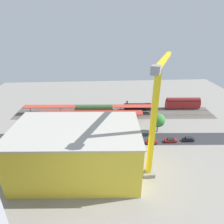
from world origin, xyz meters
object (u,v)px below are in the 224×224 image
Objects in this scene: traffic_light at (94,125)px; tower_crane at (156,111)px; street_tree_0 at (40,125)px; street_tree_1 at (50,123)px; platform_canopy_far at (91,106)px; parked_car_2 at (152,142)px; platform_canopy_near at (91,113)px; parked_car_1 at (171,140)px; box_truck_1 at (104,137)px; freight_coach_far at (94,110)px; parked_car_0 at (188,139)px; locomotive at (139,107)px; parked_car_3 at (132,143)px; box_truck_0 at (110,139)px; construction_building at (77,151)px; box_truck_2 at (68,140)px; passenger_coach at (183,103)px; street_tree_2 at (158,120)px.

tower_crane is at bearing 128.23° from traffic_light.
street_tree_0 is 0.90× the size of street_tree_1.
platform_canopy_far reaches higher than parked_car_2.
street_tree_0 is (19.98, 20.40, 1.02)m from platform_canopy_far.
platform_canopy_near is 10.28× the size of parked_car_1.
platform_canopy_far is 9.69× the size of street_tree_0.
freight_coach_far is at bearing -79.73° from box_truck_1.
freight_coach_far is at bearing -33.33° from parked_car_0.
platform_canopy_far is at bearing -85.30° from platform_canopy_near.
locomotive is 33.45m from parked_car_3.
street_tree_1 is at bearing -15.62° from parked_car_3.
parked_car_3 is at bearing 0.49° from parked_car_2.
parked_car_1 is at bearing 138.42° from platform_canopy_far.
box_truck_1 is at bearing -6.03° from parked_car_1.
parked_car_2 is 0.47× the size of box_truck_0.
street_tree_1 is (16.33, 12.27, 1.48)m from platform_canopy_near.
box_truck_0 is 9.34m from traffic_light.
tower_crane is at bearing 114.97° from platform_canopy_far.
parked_car_3 is 24.54m from construction_building.
locomotive is at bearing -138.15° from box_truck_2.
passenger_coach is 53.12m from traffic_light.
box_truck_0 is at bearing 36.13° from passenger_coach.
parked_car_1 is 0.56× the size of street_tree_2.
parked_car_0 is at bearing 175.60° from box_truck_1.
box_truck_2 is (32.39, -1.91, 1.01)m from parked_car_2.
parked_car_0 is 31.34m from box_truck_0.
parked_car_0 is 56.15m from street_tree_1.
traffic_light reaches higher than box_truck_2.
freight_coach_far is 17.08m from traffic_light.
freight_coach_far is at bearing -48.35° from parked_car_2.
box_truck_2 reaches higher than box_truck_1.
street_tree_1 is (15.68, 20.20, 1.50)m from platform_canopy_far.
street_tree_2 is (-44.85, 0.63, 0.26)m from street_tree_1.
tower_crane is 3.57× the size of box_truck_2.
street_tree_0 is (45.92, 23.27, 3.13)m from locomotive.
locomotive is 35.06m from box_truck_1.
street_tree_0 is (20.63, 12.47, 1.00)m from platform_canopy_near.
parked_car_0 is at bearing -141.98° from tower_crane.
traffic_light is (6.04, -6.63, 2.62)m from box_truck_0.
platform_canopy_far is at bearing -65.03° from tower_crane.
platform_canopy_far is 16.62× the size of parked_car_3.
box_truck_0 is (31.30, -1.11, 0.87)m from parked_car_0.
parked_car_1 is (-31.74, 20.80, -3.18)m from platform_canopy_near.
platform_canopy_near is at bearing 72.72° from freight_coach_far.
street_tree_0 reaches higher than parked_car_1.
tower_crane is (-18.37, 39.91, 17.42)m from freight_coach_far.
box_truck_1 is 24.10m from street_tree_2.
street_tree_2 reaches higher than parked_car_3.
parked_car_0 is 1.06× the size of parked_car_3.
platform_canopy_far is 28.48m from box_truck_2.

